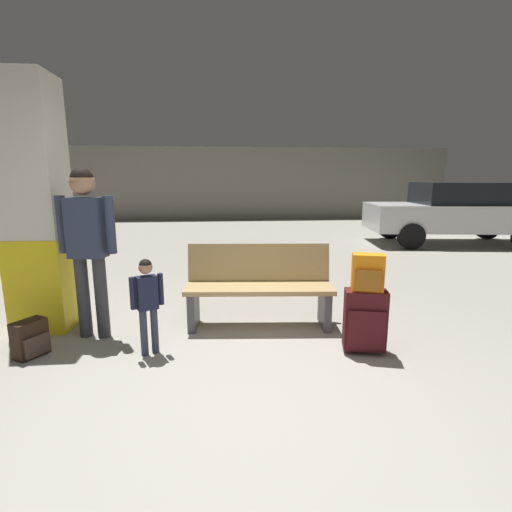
{
  "coord_description": "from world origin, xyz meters",
  "views": [
    {
      "loc": [
        -0.17,
        -2.41,
        1.61
      ],
      "look_at": [
        0.17,
        1.3,
        0.85
      ],
      "focal_mm": 26.76,
      "sensor_mm": 36.0,
      "label": 1
    }
  ],
  "objects_px": {
    "adult": "(87,236)",
    "backpack_dark_floor": "(31,339)",
    "child": "(147,297)",
    "bench": "(259,286)",
    "structural_pillar": "(36,208)",
    "backpack_bright": "(368,273)",
    "parked_car_side": "(456,211)",
    "suitcase": "(365,320)"
  },
  "relations": [
    {
      "from": "adult",
      "to": "parked_car_side",
      "type": "bearing_deg",
      "value": 35.67
    },
    {
      "from": "structural_pillar",
      "to": "parked_car_side",
      "type": "distance_m",
      "value": 9.08
    },
    {
      "from": "suitcase",
      "to": "bench",
      "type": "bearing_deg",
      "value": 138.73
    },
    {
      "from": "adult",
      "to": "backpack_dark_floor",
      "type": "bearing_deg",
      "value": -136.85
    },
    {
      "from": "child",
      "to": "parked_car_side",
      "type": "xyz_separation_m",
      "value": [
        6.47,
        5.57,
        0.25
      ]
    },
    {
      "from": "adult",
      "to": "parked_car_side",
      "type": "distance_m",
      "value": 8.76
    },
    {
      "from": "parked_car_side",
      "to": "adult",
      "type": "bearing_deg",
      "value": -144.33
    },
    {
      "from": "bench",
      "to": "child",
      "type": "bearing_deg",
      "value": -149.29
    },
    {
      "from": "structural_pillar",
      "to": "adult",
      "type": "bearing_deg",
      "value": -29.24
    },
    {
      "from": "structural_pillar",
      "to": "backpack_bright",
      "type": "relative_size",
      "value": 7.74
    },
    {
      "from": "suitcase",
      "to": "structural_pillar",
      "type": "bearing_deg",
      "value": 163.53
    },
    {
      "from": "child",
      "to": "structural_pillar",
      "type": "bearing_deg",
      "value": 147.03
    },
    {
      "from": "backpack_bright",
      "to": "backpack_dark_floor",
      "type": "bearing_deg",
      "value": 176.12
    },
    {
      "from": "adult",
      "to": "parked_car_side",
      "type": "xyz_separation_m",
      "value": [
        7.11,
        5.1,
        -0.25
      ]
    },
    {
      "from": "bench",
      "to": "child",
      "type": "distance_m",
      "value": 1.27
    },
    {
      "from": "child",
      "to": "backpack_dark_floor",
      "type": "bearing_deg",
      "value": 177.02
    },
    {
      "from": "backpack_dark_floor",
      "to": "structural_pillar",
      "type": "bearing_deg",
      "value": 102.28
    },
    {
      "from": "structural_pillar",
      "to": "backpack_bright",
      "type": "xyz_separation_m",
      "value": [
        3.24,
        -0.96,
        -0.53
      ]
    },
    {
      "from": "structural_pillar",
      "to": "parked_car_side",
      "type": "relative_size",
      "value": 0.62
    },
    {
      "from": "bench",
      "to": "backpack_dark_floor",
      "type": "xyz_separation_m",
      "value": [
        -2.17,
        -0.59,
        -0.28
      ]
    },
    {
      "from": "backpack_bright",
      "to": "child",
      "type": "relative_size",
      "value": 0.38
    },
    {
      "from": "structural_pillar",
      "to": "suitcase",
      "type": "xyz_separation_m",
      "value": [
        3.24,
        -0.96,
        -0.99
      ]
    },
    {
      "from": "backpack_dark_floor",
      "to": "child",
      "type": "bearing_deg",
      "value": -2.98
    },
    {
      "from": "suitcase",
      "to": "adult",
      "type": "height_order",
      "value": "adult"
    },
    {
      "from": "structural_pillar",
      "to": "backpack_bright",
      "type": "bearing_deg",
      "value": -16.48
    },
    {
      "from": "backpack_dark_floor",
      "to": "suitcase",
      "type": "bearing_deg",
      "value": -3.87
    },
    {
      "from": "child",
      "to": "backpack_dark_floor",
      "type": "relative_size",
      "value": 2.66
    },
    {
      "from": "backpack_bright",
      "to": "child",
      "type": "distance_m",
      "value": 2.01
    },
    {
      "from": "suitcase",
      "to": "backpack_bright",
      "type": "xyz_separation_m",
      "value": [
        -0.0,
        -0.0,
        0.45
      ]
    },
    {
      "from": "parked_car_side",
      "to": "backpack_dark_floor",
      "type": "bearing_deg",
      "value": -143.84
    },
    {
      "from": "structural_pillar",
      "to": "bench",
      "type": "distance_m",
      "value": 2.49
    },
    {
      "from": "backpack_dark_floor",
      "to": "parked_car_side",
      "type": "distance_m",
      "value": 9.37
    },
    {
      "from": "backpack_bright",
      "to": "backpack_dark_floor",
      "type": "height_order",
      "value": "backpack_bright"
    },
    {
      "from": "child",
      "to": "parked_car_side",
      "type": "bearing_deg",
      "value": 40.73
    },
    {
      "from": "structural_pillar",
      "to": "backpack_bright",
      "type": "height_order",
      "value": "structural_pillar"
    },
    {
      "from": "bench",
      "to": "adult",
      "type": "relative_size",
      "value": 0.96
    },
    {
      "from": "backpack_bright",
      "to": "backpack_dark_floor",
      "type": "xyz_separation_m",
      "value": [
        -3.08,
        0.21,
        -0.6
      ]
    },
    {
      "from": "bench",
      "to": "structural_pillar",
      "type": "bearing_deg",
      "value": 176.08
    },
    {
      "from": "backpack_bright",
      "to": "child",
      "type": "xyz_separation_m",
      "value": [
        -2.0,
        0.15,
        -0.21
      ]
    },
    {
      "from": "bench",
      "to": "child",
      "type": "relative_size",
      "value": 1.8
    },
    {
      "from": "bench",
      "to": "child",
      "type": "xyz_separation_m",
      "value": [
        -1.09,
        -0.65,
        0.12
      ]
    },
    {
      "from": "bench",
      "to": "parked_car_side",
      "type": "relative_size",
      "value": 0.38
    }
  ]
}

